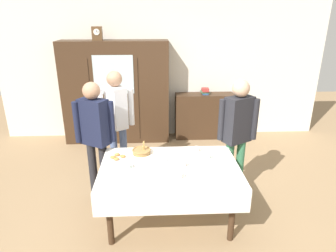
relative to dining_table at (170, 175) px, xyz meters
The scene contains 21 objects.
ground_plane 0.68m from the dining_table, 90.00° to the left, with size 12.00×12.00×0.00m, color #997A56.
back_wall 2.97m from the dining_table, 90.00° to the left, with size 6.40×0.10×2.70m, color silver.
dining_table is the anchor object (origin of this frame).
wall_cabinet 2.76m from the dining_table, 109.16° to the left, with size 2.01×0.46×1.95m.
mantel_clock 3.18m from the dining_table, 114.37° to the left, with size 0.18×0.11×0.24m.
bookshelf_low 2.78m from the dining_table, 72.40° to the left, with size 1.16×0.35×0.91m.
book_stack 2.79m from the dining_table, 72.40° to the left, with size 0.17×0.21×0.12m.
tea_cup_near_right 0.50m from the dining_table, behind, with size 0.13×0.13×0.06m.
tea_cup_far_left 0.20m from the dining_table, ahead, with size 0.13×0.13×0.06m.
tea_cup_near_left 0.28m from the dining_table, 68.62° to the right, with size 0.13×0.13×0.06m.
tea_cup_mid_right 0.57m from the dining_table, 48.26° to the left, with size 0.13×0.13×0.06m.
tea_cup_back_edge 0.19m from the dining_table, 111.43° to the left, with size 0.13×0.13×0.06m.
tea_cup_far_right 0.53m from the dining_table, 24.21° to the left, with size 0.13×0.13×0.06m.
bread_basket 0.53m from the dining_table, 131.10° to the left, with size 0.24×0.24×0.16m.
pastry_plate 0.68m from the dining_table, 157.93° to the left, with size 0.28×0.28×0.05m.
spoon_far_right 0.57m from the dining_table, 163.76° to the right, with size 0.12×0.02×0.01m.
spoon_near_right 0.66m from the dining_table, 32.37° to the right, with size 0.12×0.02×0.01m.
spoon_near_left 0.37m from the dining_table, ahead, with size 0.12×0.02×0.01m.
person_beside_shelf 1.42m from the dining_table, 122.05° to the left, with size 0.52×0.41×1.65m.
person_behind_table_left 1.13m from the dining_table, 30.82° to the left, with size 0.52×0.35×1.64m.
person_near_right_end 1.15m from the dining_table, 148.44° to the left, with size 0.52×0.35×1.62m.
Camera 1 is at (-0.16, -3.25, 2.40)m, focal length 31.64 mm.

